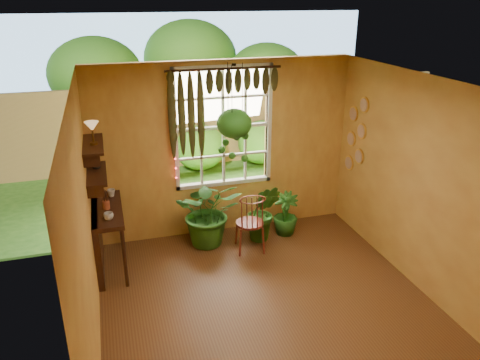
% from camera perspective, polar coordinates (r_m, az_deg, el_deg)
% --- Properties ---
extents(floor, '(4.50, 4.50, 0.00)m').
position_cam_1_polar(floor, '(5.87, 3.96, -15.75)').
color(floor, brown).
rests_on(floor, ground).
extents(ceiling, '(4.50, 4.50, 0.00)m').
position_cam_1_polar(ceiling, '(4.74, 4.82, 11.09)').
color(ceiling, silver).
rests_on(ceiling, wall_back).
extents(wall_back, '(4.00, 0.00, 4.00)m').
position_cam_1_polar(wall_back, '(7.16, -1.97, 3.69)').
color(wall_back, gold).
rests_on(wall_back, floor).
extents(wall_left, '(0.00, 4.50, 4.50)m').
position_cam_1_polar(wall_left, '(4.89, -18.32, -6.48)').
color(wall_left, gold).
rests_on(wall_left, floor).
extents(wall_right, '(0.00, 4.50, 4.50)m').
position_cam_1_polar(wall_right, '(6.12, 22.18, -1.22)').
color(wall_right, gold).
rests_on(wall_right, floor).
extents(window, '(1.52, 0.10, 1.86)m').
position_cam_1_polar(window, '(7.09, -2.08, 6.46)').
color(window, silver).
rests_on(window, wall_back).
extents(valance_vine, '(1.70, 0.12, 1.10)m').
position_cam_1_polar(valance_vine, '(6.82, -2.58, 10.82)').
color(valance_vine, '#331B0E').
rests_on(valance_vine, window).
extents(string_lights, '(0.03, 0.03, 1.54)m').
position_cam_1_polar(string_lights, '(6.85, -8.09, 6.13)').
color(string_lights, '#FF2633').
rests_on(string_lights, window).
extents(wall_plates, '(0.04, 0.32, 1.10)m').
position_cam_1_polar(wall_plates, '(7.43, 13.95, 5.34)').
color(wall_plates, beige).
rests_on(wall_plates, wall_right).
extents(counter_ledge, '(0.40, 1.20, 0.90)m').
position_cam_1_polar(counter_ledge, '(6.67, -16.58, -6.13)').
color(counter_ledge, '#331B0E').
rests_on(counter_ledge, floor).
extents(shelf_lower, '(0.25, 0.90, 0.04)m').
position_cam_1_polar(shelf_lower, '(6.33, -17.09, 0.71)').
color(shelf_lower, '#331B0E').
rests_on(shelf_lower, wall_left).
extents(shelf_upper, '(0.25, 0.90, 0.04)m').
position_cam_1_polar(shelf_upper, '(6.21, -17.49, 4.16)').
color(shelf_upper, '#331B0E').
rests_on(shelf_upper, wall_left).
extents(backyard, '(14.00, 10.00, 12.00)m').
position_cam_1_polar(backyard, '(11.61, -6.67, 10.28)').
color(backyard, '#224F16').
rests_on(backyard, ground).
extents(windsor_chair, '(0.46, 0.48, 1.10)m').
position_cam_1_polar(windsor_chair, '(6.93, 1.25, -6.22)').
color(windsor_chair, maroon).
rests_on(windsor_chair, floor).
extents(potted_plant_left, '(1.09, 0.98, 1.07)m').
position_cam_1_polar(potted_plant_left, '(7.03, -3.80, -3.85)').
color(potted_plant_left, '#1D4F15').
rests_on(potted_plant_left, floor).
extents(potted_plant_mid, '(0.63, 0.58, 0.93)m').
position_cam_1_polar(potted_plant_mid, '(7.16, 2.81, -3.97)').
color(potted_plant_mid, '#1D4F15').
rests_on(potted_plant_mid, floor).
extents(potted_plant_right, '(0.50, 0.50, 0.69)m').
position_cam_1_polar(potted_plant_right, '(7.42, 5.55, -4.11)').
color(potted_plant_right, '#1D4F15').
rests_on(potted_plant_right, floor).
extents(hanging_basket, '(0.50, 0.50, 1.39)m').
position_cam_1_polar(hanging_basket, '(6.67, -0.71, 6.74)').
color(hanging_basket, black).
rests_on(hanging_basket, ceiling).
extents(cup_a, '(0.16, 0.16, 0.10)m').
position_cam_1_polar(cup_a, '(6.17, -15.72, -4.26)').
color(cup_a, silver).
rests_on(cup_a, counter_ledge).
extents(cup_b, '(0.13, 0.13, 0.10)m').
position_cam_1_polar(cup_b, '(6.85, -15.42, -1.54)').
color(cup_b, beige).
rests_on(cup_b, counter_ledge).
extents(brush_jar, '(0.09, 0.09, 0.35)m').
position_cam_1_polar(brush_jar, '(6.44, -16.07, -2.30)').
color(brush_jar, brown).
rests_on(brush_jar, counter_ledge).
extents(shelf_vase, '(0.17, 0.17, 0.13)m').
position_cam_1_polar(shelf_vase, '(6.46, -17.14, 1.91)').
color(shelf_vase, '#B2AD99').
rests_on(shelf_vase, shelf_lower).
extents(tiffany_lamp, '(0.18, 0.18, 0.29)m').
position_cam_1_polar(tiffany_lamp, '(6.08, -17.60, 6.09)').
color(tiffany_lamp, brown).
rests_on(tiffany_lamp, shelf_upper).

